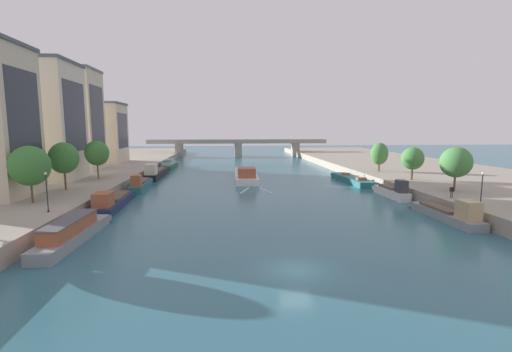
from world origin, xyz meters
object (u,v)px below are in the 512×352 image
at_px(moored_boat_left_downstream, 156,173).
at_px(tree_right_nearest, 379,154).
at_px(moored_boat_right_end, 448,213).
at_px(person_on_quay, 452,191).
at_px(moored_boat_right_upstream, 392,191).
at_px(lamppost_right_bank, 482,188).
at_px(tree_right_distant, 456,162).
at_px(bridge_far, 238,145).
at_px(tree_right_second, 413,159).
at_px(moored_boat_right_far, 352,179).
at_px(moored_boat_left_lone, 73,232).
at_px(tree_left_distant, 30,166).
at_px(tree_left_third, 64,158).
at_px(lamppost_left_bank, 47,190).
at_px(moored_boat_left_end, 169,164).
at_px(tree_left_nearest, 97,153).
at_px(moored_boat_left_gap_after, 141,184).
at_px(barge_midriver, 246,175).
at_px(moored_boat_left_midway, 113,201).

xyz_separation_m(moored_boat_left_downstream, tree_right_nearest, (48.31, -7.67, 4.52)).
relative_size(moored_boat_right_end, person_on_quay, 7.89).
bearing_deg(moored_boat_right_end, moored_boat_right_upstream, 89.85).
height_order(tree_right_nearest, lamppost_right_bank, tree_right_nearest).
height_order(tree_right_distant, bridge_far, tree_right_distant).
relative_size(tree_right_second, person_on_quay, 3.57).
bearing_deg(moored_boat_right_far, lamppost_right_bank, -83.68).
bearing_deg(moored_boat_right_upstream, moored_boat_left_lone, -155.23).
height_order(moored_boat_left_downstream, tree_right_second, tree_right_second).
bearing_deg(moored_boat_left_downstream, tree_right_nearest, -9.02).
height_order(moored_boat_left_lone, tree_left_distant, tree_left_distant).
distance_m(moored_boat_left_lone, moored_boat_right_end, 41.58).
relative_size(moored_boat_left_downstream, tree_left_third, 2.33).
bearing_deg(tree_left_third, moored_boat_right_far, 17.18).
height_order(moored_boat_right_far, tree_left_third, tree_left_third).
bearing_deg(moored_boat_right_end, lamppost_left_bank, 179.28).
height_order(moored_boat_left_end, tree_left_nearest, tree_left_nearest).
relative_size(moored_boat_left_lone, moored_boat_right_upstream, 1.40).
distance_m(tree_left_nearest, lamppost_left_bank, 26.32).
relative_size(moored_boat_right_far, tree_left_nearest, 2.42).
xyz_separation_m(tree_left_nearest, person_on_quay, (52.51, -22.20, -3.78)).
height_order(moored_boat_left_gap_after, tree_right_second, tree_right_second).
bearing_deg(moored_boat_left_lone, moored_boat_left_end, 90.42).
bearing_deg(tree_right_second, person_on_quay, -101.61).
bearing_deg(barge_midriver, tree_right_distant, -43.92).
height_order(moored_boat_right_far, tree_left_distant, tree_left_distant).
distance_m(moored_boat_left_end, tree_left_nearest, 35.52).
bearing_deg(moored_boat_right_end, tree_left_distant, 173.33).
xyz_separation_m(tree_right_distant, tree_right_second, (-0.36, 11.41, -0.40)).
height_order(moored_boat_left_midway, tree_right_nearest, tree_right_nearest).
height_order(moored_boat_left_end, tree_right_nearest, tree_right_nearest).
bearing_deg(moored_boat_right_far, tree_right_second, -54.48).
distance_m(moored_boat_left_lone, tree_left_distant, 14.65).
distance_m(moored_boat_left_end, bridge_far, 45.37).
bearing_deg(tree_right_distant, moored_boat_right_end, -126.53).
bearing_deg(moored_boat_left_end, moored_boat_right_far, -36.00).
xyz_separation_m(tree_left_nearest, tree_right_distant, (56.25, -17.18, -0.51)).
bearing_deg(bridge_far, tree_right_distant, -72.96).
bearing_deg(tree_left_third, moored_boat_left_gap_after, 50.30).
xyz_separation_m(tree_left_distant, tree_left_nearest, (0.88, 20.72, 0.11)).
xyz_separation_m(moored_boat_left_midway, lamppost_left_bank, (-3.68, -10.41, 3.43)).
xyz_separation_m(moored_boat_left_end, person_on_quay, (45.05, -56.48, 1.80)).
bearing_deg(moored_boat_left_midway, tree_right_nearest, 25.31).
xyz_separation_m(tree_right_second, lamppost_right_bank, (-3.66, -22.18, -1.53)).
xyz_separation_m(moored_boat_left_lone, moored_boat_left_gap_after, (-0.36, 30.46, -0.10)).
height_order(moored_boat_left_midway, tree_right_second, tree_right_second).
distance_m(moored_boat_left_end, person_on_quay, 72.27).
relative_size(moored_boat_left_downstream, bridge_far, 0.24).
distance_m(moored_boat_left_midway, tree_right_distant, 49.47).
bearing_deg(tree_left_distant, moored_boat_right_end, -6.67).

